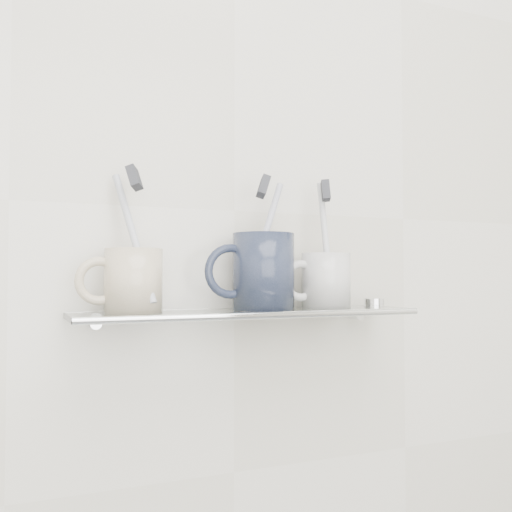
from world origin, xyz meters
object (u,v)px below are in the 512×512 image
shelf_glass (250,313)px  mug_center (263,271)px  mug_left (134,281)px  mug_right (326,281)px

shelf_glass → mug_center: 0.06m
shelf_glass → mug_left: bearing=178.3°
shelf_glass → mug_left: mug_left is taller
shelf_glass → mug_left: (-0.17, 0.00, 0.05)m
mug_center → mug_right: (0.11, 0.00, -0.01)m
mug_left → mug_right: size_ratio=1.02×
mug_right → mug_left: bearing=-178.9°
mug_center → mug_right: size_ratio=1.33×
shelf_glass → mug_center: (0.02, 0.00, 0.06)m
shelf_glass → mug_left: 0.17m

